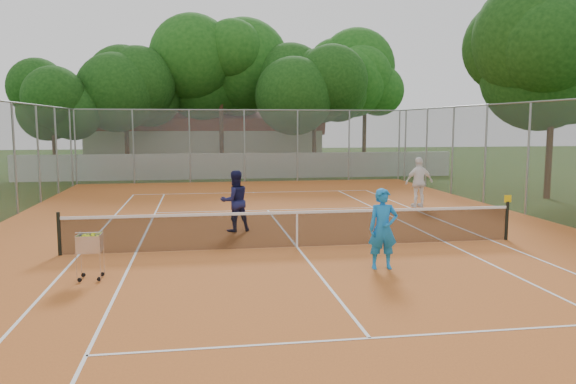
{
  "coord_description": "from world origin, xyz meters",
  "views": [
    {
      "loc": [
        -2.5,
        -14.25,
        3.25
      ],
      "look_at": [
        0.0,
        1.5,
        1.3
      ],
      "focal_mm": 35.0,
      "sensor_mm": 36.0,
      "label": 1
    }
  ],
  "objects": [
    {
      "name": "ground",
      "position": [
        0.0,
        0.0,
        0.0
      ],
      "size": [
        120.0,
        120.0,
        0.0
      ],
      "primitive_type": "plane",
      "color": "#1C350E",
      "rests_on": "ground"
    },
    {
      "name": "court_pad",
      "position": [
        0.0,
        0.0,
        0.01
      ],
      "size": [
        18.0,
        34.0,
        0.02
      ],
      "primitive_type": "cube",
      "color": "#B95E24",
      "rests_on": "ground"
    },
    {
      "name": "court_lines",
      "position": [
        0.0,
        0.0,
        0.02
      ],
      "size": [
        10.98,
        23.78,
        0.01
      ],
      "primitive_type": "cube",
      "color": "white",
      "rests_on": "court_pad"
    },
    {
      "name": "tennis_net",
      "position": [
        0.0,
        0.0,
        0.51
      ],
      "size": [
        11.88,
        0.1,
        0.98
      ],
      "primitive_type": "cube",
      "color": "black",
      "rests_on": "court_pad"
    },
    {
      "name": "perimeter_fence",
      "position": [
        0.0,
        0.0,
        2.0
      ],
      "size": [
        18.0,
        34.0,
        4.0
      ],
      "primitive_type": "cube",
      "color": "slate",
      "rests_on": "ground"
    },
    {
      "name": "boundary_wall",
      "position": [
        0.0,
        19.0,
        0.75
      ],
      "size": [
        26.0,
        0.3,
        1.5
      ],
      "primitive_type": "cube",
      "color": "silver",
      "rests_on": "ground"
    },
    {
      "name": "clubhouse",
      "position": [
        -2.0,
        29.0,
        2.2
      ],
      "size": [
        16.4,
        9.0,
        4.4
      ],
      "primitive_type": "cube",
      "color": "beige",
      "rests_on": "ground"
    },
    {
      "name": "tropical_trees",
      "position": [
        0.0,
        22.0,
        5.0
      ],
      "size": [
        29.0,
        19.0,
        10.0
      ],
      "primitive_type": "cube",
      "color": "black",
      "rests_on": "ground"
    },
    {
      "name": "player_near",
      "position": [
        1.52,
        -2.45,
        0.92
      ],
      "size": [
        0.68,
        0.47,
        1.8
      ],
      "primitive_type": "imported",
      "rotation": [
        0.0,
        0.0,
        -0.06
      ],
      "color": "blue",
      "rests_on": "court_pad"
    },
    {
      "name": "player_far_left",
      "position": [
        -1.46,
        2.47,
        0.94
      ],
      "size": [
        1.06,
        0.93,
        1.84
      ],
      "primitive_type": "imported",
      "rotation": [
        0.0,
        0.0,
        3.44
      ],
      "color": "#181A48",
      "rests_on": "court_pad"
    },
    {
      "name": "player_far_right",
      "position": [
        5.91,
        6.31,
        0.99
      ],
      "size": [
        1.19,
        0.61,
        1.94
      ],
      "primitive_type": "imported",
      "rotation": [
        0.0,
        0.0,
        3.26
      ],
      "color": "white",
      "rests_on": "court_pad"
    },
    {
      "name": "ball_hopper",
      "position": [
        -4.77,
        -2.38,
        0.55
      ],
      "size": [
        0.65,
        0.65,
        1.05
      ],
      "primitive_type": "cube",
      "rotation": [
        0.0,
        0.0,
        -0.37
      ],
      "color": "silver",
      "rests_on": "court_pad"
    }
  ]
}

